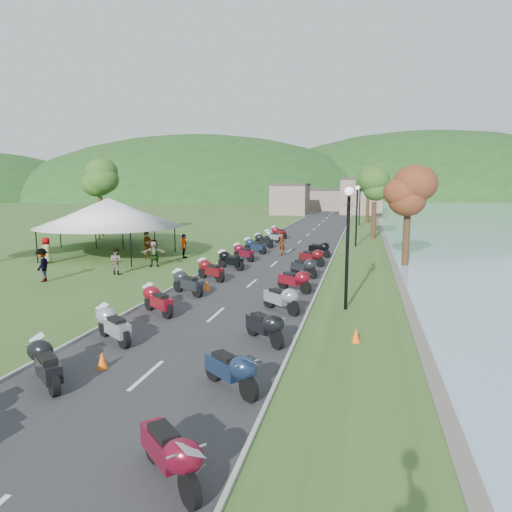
# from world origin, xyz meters

# --- Properties ---
(road) EXTENTS (7.00, 120.00, 0.02)m
(road) POSITION_xyz_m (0.00, 40.00, 0.01)
(road) COLOR #2F2F32
(road) RESTS_ON ground
(hills_backdrop) EXTENTS (360.00, 120.00, 76.00)m
(hills_backdrop) POSITION_xyz_m (0.00, 200.00, 0.00)
(hills_backdrop) COLOR #285621
(hills_backdrop) RESTS_ON ground
(far_building) EXTENTS (18.00, 16.00, 5.00)m
(far_building) POSITION_xyz_m (-2.00, 85.00, 2.50)
(far_building) COLOR gray
(far_building) RESTS_ON ground
(moto_row_left) EXTENTS (2.60, 49.28, 1.10)m
(moto_row_left) POSITION_xyz_m (-2.32, 18.89, 0.55)
(moto_row_left) COLOR #331411
(moto_row_left) RESTS_ON ground
(moto_row_right) EXTENTS (2.60, 35.64, 1.10)m
(moto_row_right) POSITION_xyz_m (2.45, 15.21, 0.55)
(moto_row_right) COLOR #331411
(moto_row_right) RESTS_ON ground
(vendor_tent_main) EXTENTS (6.86, 6.86, 4.00)m
(vendor_tent_main) POSITION_xyz_m (-11.99, 28.37, 2.00)
(vendor_tent_main) COLOR white
(vendor_tent_main) RESTS_ON ground
(vendor_tent_side) EXTENTS (5.70, 5.70, 4.00)m
(vendor_tent_side) POSITION_xyz_m (-15.94, 34.79, 2.00)
(vendor_tent_side) COLOR white
(vendor_tent_side) RESTS_ON ground
(tree_lakeside) EXTENTS (2.62, 2.62, 7.27)m
(tree_lakeside) POSITION_xyz_m (8.29, 29.70, 3.63)
(tree_lakeside) COLOR #3B6A24
(tree_lakeside) RESTS_ON ground
(pedestrian_a) EXTENTS (0.74, 0.85, 1.97)m
(pedestrian_a) POSITION_xyz_m (-8.96, 27.99, 0.00)
(pedestrian_a) COLOR slate
(pedestrian_a) RESTS_ON ground
(pedestrian_b) EXTENTS (0.81, 0.56, 1.52)m
(pedestrian_b) POSITION_xyz_m (-8.26, 22.64, 0.00)
(pedestrian_b) COLOR slate
(pedestrian_b) RESTS_ON ground
(pedestrian_c) EXTENTS (0.78, 1.25, 1.80)m
(pedestrian_c) POSITION_xyz_m (-11.03, 19.90, 0.00)
(pedestrian_c) COLOR slate
(pedestrian_c) RESTS_ON ground
(traffic_cone_near) EXTENTS (0.32, 0.32, 0.50)m
(traffic_cone_near) POSITION_xyz_m (-1.42, 10.12, 0.25)
(traffic_cone_near) COLOR #F2590C
(traffic_cone_near) RESTS_ON ground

